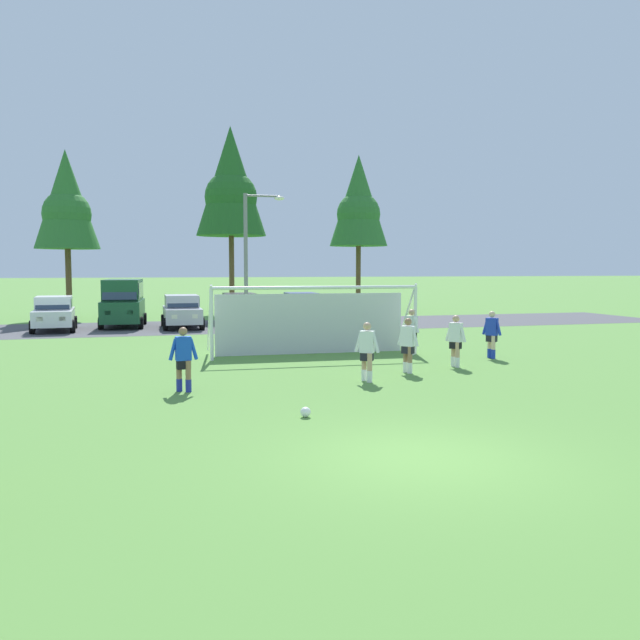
% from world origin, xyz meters
% --- Properties ---
extents(ground_plane, '(400.00, 400.00, 0.00)m').
position_xyz_m(ground_plane, '(0.00, 15.00, 0.00)').
color(ground_plane, '#598C3D').
extents(parking_lot_strip, '(52.00, 8.40, 0.01)m').
position_xyz_m(parking_lot_strip, '(0.00, 25.49, 0.00)').
color(parking_lot_strip, '#4C4C51').
rests_on(parking_lot_strip, ground).
extents(soccer_ball, '(0.22, 0.22, 0.22)m').
position_xyz_m(soccer_ball, '(-1.07, 3.33, 0.11)').
color(soccer_ball, white).
rests_on(soccer_ball, ground).
extents(soccer_goal, '(7.48, 2.19, 2.57)m').
position_xyz_m(soccer_goal, '(1.67, 13.02, 1.29)').
color(soccer_goal, white).
rests_on(soccer_goal, ground).
extents(player_striker_near, '(0.62, 0.53, 1.64)m').
position_xyz_m(player_striker_near, '(1.64, 7.09, 0.82)').
color(player_striker_near, tan).
rests_on(player_striker_near, ground).
extents(player_midfield_center, '(0.74, 0.30, 1.64)m').
position_xyz_m(player_midfield_center, '(-3.32, 6.94, 0.82)').
color(player_midfield_center, '#936B4C').
rests_on(player_midfield_center, ground).
extents(player_defender_far, '(0.46, 0.68, 1.64)m').
position_xyz_m(player_defender_far, '(7.37, 10.33, 0.82)').
color(player_defender_far, beige).
rests_on(player_defender_far, ground).
extents(player_winger_left, '(0.40, 0.72, 1.64)m').
position_xyz_m(player_winger_left, '(5.11, 12.01, 0.82)').
color(player_winger_left, tan).
rests_on(player_winger_left, ground).
extents(player_winger_right, '(0.49, 0.66, 1.64)m').
position_xyz_m(player_winger_right, '(3.32, 8.19, 0.82)').
color(player_winger_right, '#936B4C').
rests_on(player_winger_right, ground).
extents(player_trailing_back, '(0.48, 0.67, 1.64)m').
position_xyz_m(player_trailing_back, '(5.24, 8.87, 0.82)').
color(player_trailing_back, tan).
rests_on(player_trailing_back, ground).
extents(parked_car_slot_far_left, '(2.19, 4.28, 1.72)m').
position_xyz_m(parked_car_slot_far_left, '(-8.39, 25.09, 0.88)').
color(parked_car_slot_far_left, silver).
rests_on(parked_car_slot_far_left, ground).
extents(parked_car_slot_left, '(2.44, 4.92, 2.52)m').
position_xyz_m(parked_car_slot_left, '(-5.11, 26.57, 1.34)').
color(parked_car_slot_left, '#194C2D').
rests_on(parked_car_slot_left, ground).
extents(parked_car_slot_center_left, '(2.05, 4.21, 1.72)m').
position_xyz_m(parked_car_slot_center_left, '(-2.16, 24.97, 0.88)').
color(parked_car_slot_center_left, '#B2B2BC').
rests_on(parked_car_slot_center_left, ground).
extents(parked_car_slot_center, '(2.11, 4.24, 1.72)m').
position_xyz_m(parked_car_slot_center, '(1.10, 26.61, 0.88)').
color(parked_car_slot_center, black).
rests_on(parked_car_slot_center, ground).
extents(parked_car_slot_center_right, '(2.19, 4.28, 1.72)m').
position_xyz_m(parked_car_slot_center_right, '(4.61, 26.36, 0.88)').
color(parked_car_slot_center_right, navy).
rests_on(parked_car_slot_center_right, ground).
extents(tree_left_edge, '(3.87, 3.87, 10.32)m').
position_xyz_m(tree_left_edge, '(-8.43, 33.34, 7.10)').
color(tree_left_edge, brown).
rests_on(tree_left_edge, ground).
extents(tree_mid_left, '(4.82, 4.82, 12.85)m').
position_xyz_m(tree_mid_left, '(2.01, 35.99, 8.84)').
color(tree_mid_left, brown).
rests_on(tree_mid_left, ground).
extents(tree_center_back, '(4.27, 4.27, 11.39)m').
position_xyz_m(tree_center_back, '(11.44, 36.33, 7.84)').
color(tree_center_back, brown).
rests_on(tree_center_back, ground).
extents(street_lamp, '(2.00, 0.32, 6.55)m').
position_xyz_m(street_lamp, '(0.68, 20.50, 3.41)').
color(street_lamp, slate).
rests_on(street_lamp, ground).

